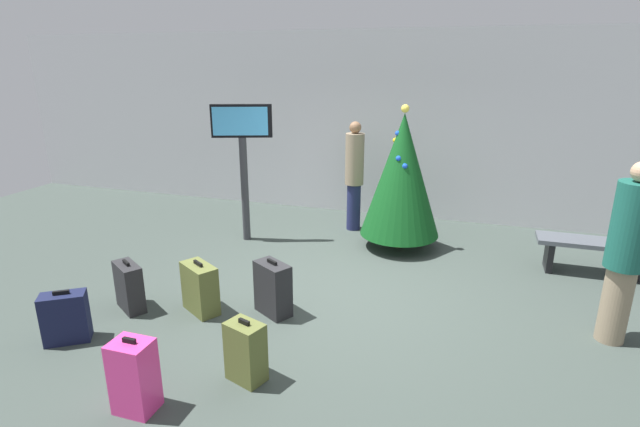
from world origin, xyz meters
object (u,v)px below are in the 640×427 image
waiting_bench (596,249)px  suitcase_5 (65,318)px  suitcase_0 (200,288)px  suitcase_1 (246,352)px  holiday_tree (402,175)px  suitcase_2 (273,289)px  traveller_0 (354,173)px  traveller_1 (626,251)px  suitcase_4 (134,376)px  suitcase_3 (129,287)px  flight_info_kiosk (243,147)px

waiting_bench → suitcase_5: suitcase_5 is taller
suitcase_0 → suitcase_1: 1.44m
holiday_tree → suitcase_5: (-2.83, -3.69, -0.87)m
suitcase_2 → suitcase_5: bearing=-146.6°
traveller_0 → suitcase_1: 4.37m
holiday_tree → traveller_1: 3.18m
suitcase_1 → suitcase_4: 0.94m
suitcase_1 → suitcase_3: 2.02m
suitcase_3 → suitcase_4: (1.18, -1.42, 0.04)m
suitcase_3 → flight_info_kiosk: bearing=84.2°
traveller_1 → suitcase_3: size_ratio=3.14×
suitcase_0 → suitcase_2: (0.81, 0.21, 0.02)m
flight_info_kiosk → traveller_0: size_ratio=1.17×
holiday_tree → suitcase_0: (-1.85, -2.72, -0.85)m
suitcase_4 → suitcase_3: bearing=129.6°
suitcase_0 → traveller_0: bearing=73.7°
waiting_bench → traveller_0: 3.69m
waiting_bench → suitcase_5: bearing=-147.6°
waiting_bench → traveller_0: size_ratio=0.81×
suitcase_0 → suitcase_3: suitcase_0 is taller
traveller_1 → suitcase_4: traveller_1 is taller
traveller_0 → suitcase_3: 4.02m
holiday_tree → waiting_bench: (2.67, -0.20, -0.78)m
holiday_tree → suitcase_0: bearing=-124.2°
traveller_0 → suitcase_2: traveller_0 is taller
holiday_tree → suitcase_2: bearing=-112.4°
suitcase_0 → suitcase_5: size_ratio=1.08×
flight_info_kiosk → suitcase_2: (1.36, -2.11, -1.20)m
suitcase_4 → flight_info_kiosk: bearing=103.1°
waiting_bench → suitcase_3: suitcase_3 is taller
suitcase_3 → suitcase_2: bearing=14.3°
waiting_bench → traveller_1: size_ratio=0.79×
flight_info_kiosk → waiting_bench: flight_info_kiosk is taller
waiting_bench → traveller_1: traveller_1 is taller
suitcase_2 → suitcase_5: 2.15m
holiday_tree → suitcase_5: size_ratio=3.82×
traveller_1 → suitcase_1: size_ratio=3.11×
flight_info_kiosk → suitcase_3: 2.81m
suitcase_0 → suitcase_5: bearing=-135.3°
traveller_1 → traveller_0: bearing=142.8°
traveller_0 → suitcase_1: bearing=-88.9°
flight_info_kiosk → suitcase_4: (0.92, -3.94, -1.19)m
holiday_tree → suitcase_4: 4.66m
traveller_0 → traveller_1: bearing=-37.2°
suitcase_5 → suitcase_1: bearing=-0.3°
holiday_tree → suitcase_0: size_ratio=3.54×
suitcase_1 → suitcase_3: size_ratio=1.01×
suitcase_1 → suitcase_5: 2.04m
suitcase_1 → suitcase_2: size_ratio=0.93×
suitcase_0 → waiting_bench: bearing=29.2°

